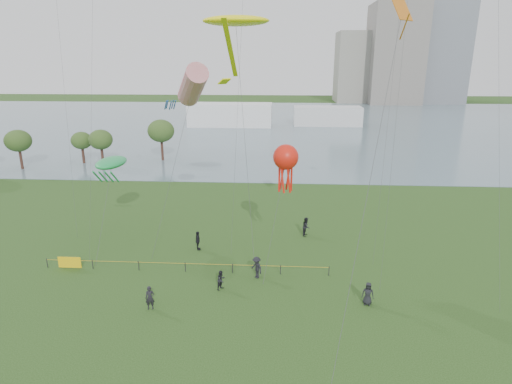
{
  "coord_description": "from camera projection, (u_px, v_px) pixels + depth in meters",
  "views": [
    {
      "loc": [
        1.77,
        -19.29,
        17.12
      ],
      "look_at": [
        0.0,
        10.0,
        8.0
      ],
      "focal_mm": 30.0,
      "sensor_mm": 36.0,
      "label": 1
    }
  ],
  "objects": [
    {
      "name": "spectator_g",
      "position": [
        306.0,
        227.0,
        43.19
      ],
      "size": [
        0.95,
        1.09,
        1.93
      ],
      "primitive_type": "imported",
      "rotation": [
        0.0,
        0.0,
        1.31
      ],
      "color": "black",
      "rests_on": "ground_plane"
    },
    {
      "name": "building_low",
      "position": [
        356.0,
        67.0,
        177.71
      ],
      "size": [
        16.0,
        18.0,
        28.0
      ],
      "primitive_type": "cube",
      "color": "gray",
      "rests_on": "ground_plane"
    },
    {
      "name": "fence",
      "position": [
        114.0,
        264.0,
        36.25
      ],
      "size": [
        24.07,
        0.07,
        1.05
      ],
      "color": "black",
      "rests_on": "ground_plane"
    },
    {
      "name": "kite_delta",
      "position": [
        399.0,
        30.0,
        24.64
      ],
      "size": [
        5.31,
        11.24,
        20.53
      ],
      "rotation": [
        0.0,
        0.0,
        0.13
      ],
      "color": "#3F3F42"
    },
    {
      "name": "pavilion_left",
      "position": [
        230.0,
        115.0,
        113.93
      ],
      "size": [
        22.0,
        8.0,
        6.0
      ],
      "primitive_type": "cube",
      "color": "white",
      "rests_on": "ground_plane"
    },
    {
      "name": "ground_plane",
      "position": [
        245.0,
        384.0,
        23.57
      ],
      "size": [
        400.0,
        400.0,
        0.0
      ],
      "primitive_type": "plane",
      "color": "#1B3711"
    },
    {
      "name": "building_mid",
      "position": [
        395.0,
        54.0,
        169.7
      ],
      "size": [
        20.0,
        20.0,
        38.0
      ],
      "primitive_type": "cube",
      "color": "slate",
      "rests_on": "ground_plane"
    },
    {
      "name": "spectator_d",
      "position": [
        368.0,
        294.0,
        30.99
      ],
      "size": [
        0.95,
        0.72,
        1.75
      ],
      "primitive_type": "imported",
      "rotation": [
        0.0,
        0.0,
        -0.2
      ],
      "color": "black",
      "rests_on": "ground_plane"
    },
    {
      "name": "kite_windsock",
      "position": [
        193.0,
        85.0,
        37.46
      ],
      "size": [
        5.53,
        6.55,
        16.95
      ],
      "rotation": [
        0.0,
        0.0,
        -0.09
      ],
      "color": "#3F3F42"
    },
    {
      "name": "pavilion_right",
      "position": [
        327.0,
        116.0,
        115.43
      ],
      "size": [
        18.0,
        7.0,
        5.0
      ],
      "primitive_type": "cube",
      "color": "silver",
      "rests_on": "ground_plane"
    },
    {
      "name": "spectator_f",
      "position": [
        150.0,
        298.0,
        30.42
      ],
      "size": [
        0.71,
        0.53,
        1.77
      ],
      "primitive_type": "imported",
      "rotation": [
        0.0,
        0.0,
        0.17
      ],
      "color": "black",
      "rests_on": "ground_plane"
    },
    {
      "name": "lake",
      "position": [
        276.0,
        124.0,
        118.88
      ],
      "size": [
        400.0,
        120.0,
        0.08
      ],
      "primitive_type": "cube",
      "color": "slate",
      "rests_on": "ground_plane"
    },
    {
      "name": "kite_stingray",
      "position": [
        236.0,
        21.0,
        35.42
      ],
      "size": [
        5.61,
        10.23,
        20.63
      ],
      "rotation": [
        0.0,
        0.0,
        0.13
      ],
      "color": "#3F3F42"
    },
    {
      "name": "spectator_c",
      "position": [
        198.0,
        241.0,
        39.92
      ],
      "size": [
        0.69,
        1.16,
        1.84
      ],
      "primitive_type": "imported",
      "rotation": [
        0.0,
        0.0,
        1.81
      ],
      "color": "black",
      "rests_on": "ground_plane"
    },
    {
      "name": "spectator_b",
      "position": [
        257.0,
        267.0,
        34.77
      ],
      "size": [
        1.31,
        1.36,
        1.86
      ],
      "primitive_type": "imported",
      "rotation": [
        0.0,
        0.0,
        -0.85
      ],
      "color": "black",
      "rests_on": "ground_plane"
    },
    {
      "name": "spectator_a",
      "position": [
        221.0,
        280.0,
        33.07
      ],
      "size": [
        0.92,
        0.97,
        1.58
      ],
      "primitive_type": "imported",
      "rotation": [
        0.0,
        0.0,
        1.0
      ],
      "color": "black",
      "rests_on": "ground_plane"
    },
    {
      "name": "kite_octopus",
      "position": [
        286.0,
        158.0,
        34.63
      ],
      "size": [
        2.69,
        4.72,
        10.6
      ],
      "rotation": [
        0.0,
        0.0,
        0.09
      ],
      "color": "#3F3F42"
    },
    {
      "name": "kite_creature",
      "position": [
        111.0,
        163.0,
        41.27
      ],
      "size": [
        2.6,
        9.05,
        8.05
      ],
      "rotation": [
        0.0,
        0.0,
        -0.03
      ],
      "color": "#3F3F42"
    },
    {
      "name": "trees",
      "position": [
        55.0,
        137.0,
        69.1
      ],
      "size": [
        32.63,
        17.16,
        8.0
      ],
      "color": "#382119",
      "rests_on": "ground_plane"
    }
  ]
}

